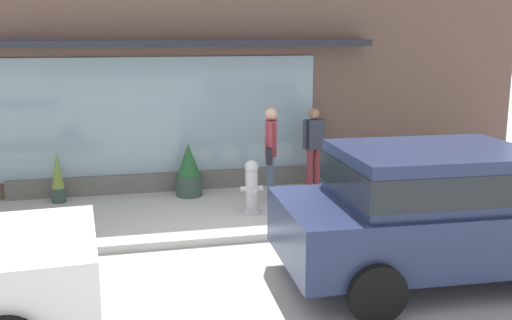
{
  "coord_description": "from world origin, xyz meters",
  "views": [
    {
      "loc": [
        -1.41,
        -8.48,
        3.01
      ],
      "look_at": [
        0.88,
        1.2,
        0.9
      ],
      "focal_mm": 42.27,
      "sensor_mm": 36.0,
      "label": 1
    }
  ],
  "objects_px": {
    "potted_plant_window_center": "(410,166)",
    "fire_hydrant": "(252,187)",
    "parked_car_navy": "(440,206)",
    "potted_plant_low_front": "(58,178)",
    "potted_plant_window_left": "(189,171)",
    "pedestrian_passerby": "(314,142)",
    "pedestrian_with_handbag": "(271,148)"
  },
  "relations": [
    {
      "from": "fire_hydrant",
      "to": "pedestrian_passerby",
      "type": "relative_size",
      "value": 0.59
    },
    {
      "from": "parked_car_navy",
      "to": "potted_plant_window_left",
      "type": "height_order",
      "value": "parked_car_navy"
    },
    {
      "from": "pedestrian_passerby",
      "to": "parked_car_navy",
      "type": "distance_m",
      "value": 4.63
    },
    {
      "from": "fire_hydrant",
      "to": "pedestrian_with_handbag",
      "type": "xyz_separation_m",
      "value": [
        0.5,
        0.65,
        0.54
      ]
    },
    {
      "from": "pedestrian_passerby",
      "to": "potted_plant_window_center",
      "type": "bearing_deg",
      "value": 153.89
    },
    {
      "from": "pedestrian_passerby",
      "to": "potted_plant_window_left",
      "type": "xyz_separation_m",
      "value": [
        -2.46,
        -0.03,
        -0.45
      ]
    },
    {
      "from": "parked_car_navy",
      "to": "pedestrian_passerby",
      "type": "bearing_deg",
      "value": 93.01
    },
    {
      "from": "parked_car_navy",
      "to": "potted_plant_window_center",
      "type": "height_order",
      "value": "parked_car_navy"
    },
    {
      "from": "potted_plant_window_left",
      "to": "pedestrian_with_handbag",
      "type": "bearing_deg",
      "value": -27.9
    },
    {
      "from": "potted_plant_window_left",
      "to": "potted_plant_low_front",
      "type": "xyz_separation_m",
      "value": [
        -2.35,
        0.09,
        -0.02
      ]
    },
    {
      "from": "potted_plant_window_left",
      "to": "parked_car_navy",
      "type": "bearing_deg",
      "value": -61.33
    },
    {
      "from": "pedestrian_passerby",
      "to": "parked_car_navy",
      "type": "xyz_separation_m",
      "value": [
        0.06,
        -4.63,
        0.02
      ]
    },
    {
      "from": "pedestrian_passerby",
      "to": "potted_plant_low_front",
      "type": "xyz_separation_m",
      "value": [
        -4.81,
        0.06,
        -0.47
      ]
    },
    {
      "from": "potted_plant_low_front",
      "to": "potted_plant_window_center",
      "type": "relative_size",
      "value": 1.28
    },
    {
      "from": "potted_plant_window_center",
      "to": "pedestrian_with_handbag",
      "type": "bearing_deg",
      "value": -171.99
    },
    {
      "from": "pedestrian_with_handbag",
      "to": "potted_plant_low_front",
      "type": "bearing_deg",
      "value": -85.29
    },
    {
      "from": "pedestrian_passerby",
      "to": "potted_plant_window_center",
      "type": "height_order",
      "value": "pedestrian_passerby"
    },
    {
      "from": "pedestrian_with_handbag",
      "to": "fire_hydrant",
      "type": "bearing_deg",
      "value": -20.39
    },
    {
      "from": "potted_plant_low_front",
      "to": "fire_hydrant",
      "type": "bearing_deg",
      "value": -24.57
    },
    {
      "from": "pedestrian_with_handbag",
      "to": "potted_plant_window_left",
      "type": "xyz_separation_m",
      "value": [
        -1.39,
        0.74,
        -0.52
      ]
    },
    {
      "from": "fire_hydrant",
      "to": "potted_plant_window_center",
      "type": "distance_m",
      "value": 3.64
    },
    {
      "from": "parked_car_navy",
      "to": "potted_plant_low_front",
      "type": "xyz_separation_m",
      "value": [
        -4.87,
        4.69,
        -0.48
      ]
    },
    {
      "from": "fire_hydrant",
      "to": "potted_plant_window_center",
      "type": "height_order",
      "value": "fire_hydrant"
    },
    {
      "from": "pedestrian_with_handbag",
      "to": "pedestrian_passerby",
      "type": "height_order",
      "value": "pedestrian_with_handbag"
    },
    {
      "from": "fire_hydrant",
      "to": "pedestrian_passerby",
      "type": "xyz_separation_m",
      "value": [
        1.57,
        1.42,
        0.46
      ]
    },
    {
      "from": "potted_plant_window_left",
      "to": "potted_plant_window_center",
      "type": "xyz_separation_m",
      "value": [
        4.36,
        -0.32,
        -0.06
      ]
    },
    {
      "from": "pedestrian_with_handbag",
      "to": "potted_plant_low_front",
      "type": "xyz_separation_m",
      "value": [
        -3.74,
        0.83,
        -0.54
      ]
    },
    {
      "from": "parked_car_navy",
      "to": "potted_plant_window_left",
      "type": "relative_size",
      "value": 4.15
    },
    {
      "from": "fire_hydrant",
      "to": "potted_plant_window_left",
      "type": "xyz_separation_m",
      "value": [
        -0.89,
        1.39,
        0.01
      ]
    },
    {
      "from": "pedestrian_with_handbag",
      "to": "parked_car_navy",
      "type": "height_order",
      "value": "pedestrian_with_handbag"
    },
    {
      "from": "potted_plant_window_center",
      "to": "fire_hydrant",
      "type": "bearing_deg",
      "value": -162.86
    },
    {
      "from": "potted_plant_window_center",
      "to": "parked_car_navy",
      "type": "bearing_deg",
      "value": -113.38
    }
  ]
}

